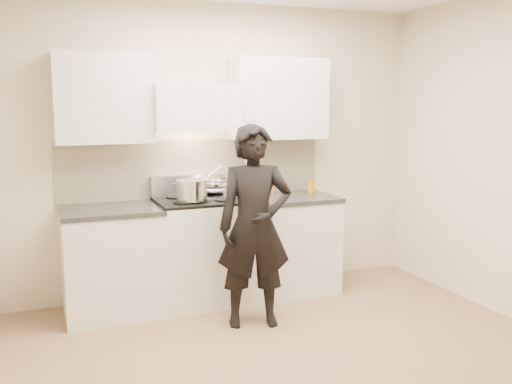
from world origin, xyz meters
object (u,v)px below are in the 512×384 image
(counter_right, at_px, (285,244))
(wok, at_px, (212,184))
(stove, at_px, (201,251))
(person, at_px, (255,226))
(utensil_crock, at_px, (247,184))

(counter_right, xyz_separation_m, wok, (-0.67, 0.14, 0.60))
(stove, height_order, counter_right, stove)
(wok, bearing_deg, stove, -138.44)
(counter_right, distance_m, wok, 0.91)
(counter_right, height_order, person, person)
(stove, distance_m, wok, 0.62)
(stove, relative_size, utensil_crock, 2.64)
(stove, height_order, utensil_crock, utensil_crock)
(stove, xyz_separation_m, utensil_crock, (0.51, 0.17, 0.56))
(wok, relative_size, person, 0.27)
(counter_right, relative_size, utensil_crock, 2.53)
(wok, distance_m, person, 0.86)
(counter_right, bearing_deg, stove, -180.00)
(stove, relative_size, person, 0.59)
(utensil_crock, height_order, person, person)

